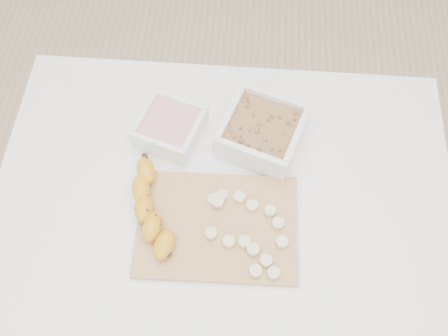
# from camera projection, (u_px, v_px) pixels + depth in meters

# --- Properties ---
(ground) EXTENTS (3.50, 3.50, 0.00)m
(ground) POSITION_uv_depth(u_px,v_px,m) (223.00, 284.00, 1.75)
(ground) COLOR #C6AD89
(ground) RESTS_ON ground
(table) EXTENTS (1.00, 0.70, 0.75)m
(table) POSITION_uv_depth(u_px,v_px,m) (223.00, 210.00, 1.17)
(table) COLOR white
(table) RESTS_ON ground
(bowl_yogurt) EXTENTS (0.17, 0.17, 0.06)m
(bowl_yogurt) POSITION_uv_depth(u_px,v_px,m) (170.00, 127.00, 1.12)
(bowl_yogurt) COLOR white
(bowl_yogurt) RESTS_ON table
(bowl_granola) EXTENTS (0.21, 0.21, 0.08)m
(bowl_granola) POSITION_uv_depth(u_px,v_px,m) (262.00, 132.00, 1.11)
(bowl_granola) COLOR white
(bowl_granola) RESTS_ON table
(cutting_board) EXTENTS (0.34, 0.25, 0.01)m
(cutting_board) POSITION_uv_depth(u_px,v_px,m) (217.00, 226.00, 1.04)
(cutting_board) COLOR tan
(cutting_board) RESTS_ON table
(banana) EXTENTS (0.10, 0.23, 0.04)m
(banana) POSITION_uv_depth(u_px,v_px,m) (152.00, 209.00, 1.03)
(banana) COLOR orange
(banana) RESTS_ON cutting_board
(banana_slices) EXTENTS (0.17, 0.19, 0.02)m
(banana_slices) POSITION_uv_depth(u_px,v_px,m) (247.00, 229.00, 1.02)
(banana_slices) COLOR beige
(banana_slices) RESTS_ON cutting_board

